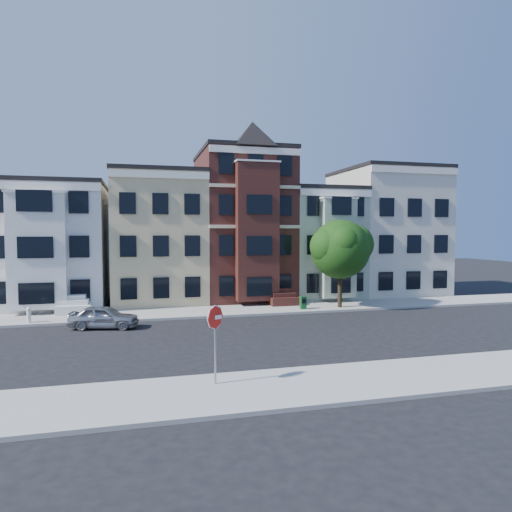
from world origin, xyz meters
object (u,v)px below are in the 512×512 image
object	(u,v)px
parked_car	(104,317)
fire_hydrant	(29,316)
stop_sign	(215,339)
street_tree	(340,253)
newspaper_box	(303,303)

from	to	relation	value
parked_car	fire_hydrant	bearing A→B (deg)	76.77
parked_car	stop_sign	bearing A→B (deg)	-145.86
street_tree	stop_sign	bearing A→B (deg)	-128.90
fire_hydrant	stop_sign	bearing A→B (deg)	-56.83
parked_car	fire_hydrant	size ratio (longest dim) A/B	5.33
stop_sign	street_tree	bearing A→B (deg)	32.58
fire_hydrant	newspaper_box	bearing A→B (deg)	1.34
street_tree	fire_hydrant	xyz separation A→B (m)	(-20.53, -0.48, -3.55)
parked_car	fire_hydrant	world-z (taller)	parked_car
street_tree	newspaper_box	xyz separation A→B (m)	(-2.85, -0.06, -3.47)
parked_car	street_tree	bearing A→B (deg)	-68.03
street_tree	newspaper_box	distance (m)	4.49
parked_car	fire_hydrant	xyz separation A→B (m)	(-4.44, 2.16, -0.15)
newspaper_box	stop_sign	world-z (taller)	stop_sign
street_tree	fire_hydrant	size ratio (longest dim) A/B	10.62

